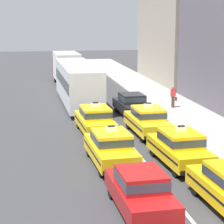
{
  "coord_description": "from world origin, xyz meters",
  "views": [
    {
      "loc": [
        -5.35,
        -11.77,
        6.96
      ],
      "look_at": [
        -0.55,
        14.35,
        1.3
      ],
      "focal_mm": 72.82,
      "sensor_mm": 36.0,
      "label": 1
    }
  ],
  "objects": [
    {
      "name": "taxi_right_third",
      "position": [
        1.47,
        13.62,
        0.88
      ],
      "size": [
        1.95,
        4.61,
        1.96
      ],
      "color": "black",
      "rests_on": "ground"
    },
    {
      "name": "lane_stripe_left_right",
      "position": [
        0.0,
        20.0,
        0.0
      ],
      "size": [
        0.14,
        80.0,
        0.01
      ],
      "primitive_type": "cube",
      "color": "silver",
      "rests_on": "ground"
    },
    {
      "name": "taxi_left_third",
      "position": [
        -1.58,
        14.32,
        0.88
      ],
      "size": [
        2.01,
        4.64,
        1.96
      ],
      "color": "black",
      "rests_on": "ground"
    },
    {
      "name": "sidewalk_curb",
      "position": [
        5.6,
        15.0,
        0.07
      ],
      "size": [
        4.0,
        90.0,
        0.15
      ],
      "primitive_type": "cube",
      "color": "#9E9993",
      "rests_on": "ground"
    },
    {
      "name": "sedan_right_fourth",
      "position": [
        1.68,
        18.86,
        0.85
      ],
      "size": [
        1.96,
        4.38,
        1.58
      ],
      "color": "black",
      "rests_on": "ground"
    },
    {
      "name": "bus_left_fourth",
      "position": [
        -1.61,
        23.62,
        1.82
      ],
      "size": [
        2.71,
        11.24,
        3.22
      ],
      "color": "black",
      "rests_on": "ground"
    },
    {
      "name": "box_truck_left_fifth",
      "position": [
        -1.61,
        34.96,
        1.78
      ],
      "size": [
        2.49,
        7.03,
        3.27
      ],
      "color": "black",
      "rests_on": "ground"
    },
    {
      "name": "sedan_left_nearest",
      "position": [
        -1.58,
        3.09,
        0.85
      ],
      "size": [
        1.9,
        4.36,
        1.58
      ],
      "color": "black",
      "rests_on": "ground"
    },
    {
      "name": "pedestrian_near_crosswalk",
      "position": [
        5.27,
        20.5,
        0.97
      ],
      "size": [
        0.47,
        0.24,
        1.64
      ],
      "color": "#473828",
      "rests_on": "sidewalk_curb"
    },
    {
      "name": "taxi_right_second",
      "position": [
        1.5,
        7.87,
        0.88
      ],
      "size": [
        2.05,
        4.65,
        1.96
      ],
      "color": "black",
      "rests_on": "ground"
    },
    {
      "name": "taxi_left_second",
      "position": [
        -1.7,
        8.46,
        0.88
      ],
      "size": [
        2.02,
        4.64,
        1.96
      ],
      "color": "black",
      "rests_on": "ground"
    }
  ]
}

